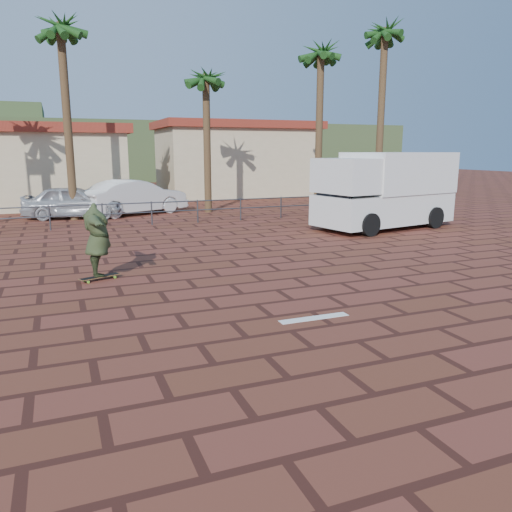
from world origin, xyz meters
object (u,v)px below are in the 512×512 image
Objects in this scene: skateboarder at (97,240)px; longboard at (100,277)px; car_silver at (74,202)px; campervan at (386,189)px; car_white at (135,197)px.

longboard is at bearing 28.81° from skateboarder.
campervan is at bearing -112.27° from car_silver.
skateboarder is 12.35m from campervan.
longboard is 0.19× the size of car_white.
campervan is at bearing -0.41° from longboard.
car_silver is (-0.15, 12.29, -0.23)m from skateboarder.
skateboarder reaches higher than car_silver.
longboard is 0.16× the size of campervan.
car_white is (2.71, 12.74, 0.77)m from longboard.
campervan is 1.19× the size of car_white.
longboard is 0.92m from skateboarder.
car_silver is (-0.15, 12.29, 0.68)m from longboard.
longboard is 12.43m from campervan.
longboard is 0.46× the size of skateboarder.
campervan reaches higher than longboard.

